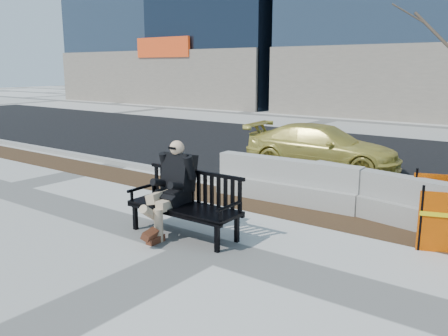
{
  "coord_description": "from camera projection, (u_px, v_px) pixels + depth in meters",
  "views": [
    {
      "loc": [
        4.44,
        -5.51,
        2.83
      ],
      "look_at": [
        -0.29,
        0.82,
        1.13
      ],
      "focal_mm": 37.86,
      "sensor_mm": 36.0,
      "label": 1
    }
  ],
  "objects": [
    {
      "name": "ground",
      "position": [
        208.0,
        248.0,
        7.51
      ],
      "size": [
        120.0,
        120.0,
        0.0
      ],
      "primitive_type": "plane",
      "color": "beige",
      "rests_on": "ground"
    },
    {
      "name": "mulch_strip",
      "position": [
        288.0,
        209.0,
        9.54
      ],
      "size": [
        40.0,
        1.2,
        0.02
      ],
      "primitive_type": "cube",
      "color": "#47301C",
      "rests_on": "ground"
    },
    {
      "name": "asphalt_street",
      "position": [
        388.0,
        161.0,
        14.39
      ],
      "size": [
        60.0,
        10.4,
        0.01
      ],
      "primitive_type": "cube",
      "color": "black",
      "rests_on": "ground"
    },
    {
      "name": "curb",
      "position": [
        310.0,
        197.0,
        10.27
      ],
      "size": [
        60.0,
        0.25,
        0.12
      ],
      "primitive_type": "cube",
      "color": "#9E9B93",
      "rests_on": "ground"
    },
    {
      "name": "bench",
      "position": [
        184.0,
        235.0,
        8.09
      ],
      "size": [
        2.09,
        0.78,
        1.11
      ],
      "primitive_type": null,
      "rotation": [
        0.0,
        0.0,
        0.02
      ],
      "color": "black",
      "rests_on": "ground"
    },
    {
      "name": "seated_man",
      "position": [
        174.0,
        231.0,
        8.29
      ],
      "size": [
        0.71,
        1.16,
        1.61
      ],
      "primitive_type": null,
      "rotation": [
        0.0,
        0.0,
        0.02
      ],
      "color": "black",
      "rests_on": "ground"
    },
    {
      "name": "sedan",
      "position": [
        321.0,
        169.0,
        13.33
      ],
      "size": [
        4.45,
        2.17,
        1.25
      ],
      "primitive_type": "imported",
      "rotation": [
        0.0,
        0.0,
        1.67
      ],
      "color": "gold",
      "rests_on": "ground"
    },
    {
      "name": "jersey_barrier_left",
      "position": [
        286.0,
        201.0,
        10.17
      ],
      "size": [
        3.25,
        0.8,
        0.92
      ],
      "primitive_type": null,
      "rotation": [
        0.0,
        0.0,
        0.05
      ],
      "color": "#A8A59D",
      "rests_on": "ground"
    },
    {
      "name": "jersey_barrier_right",
      "position": [
        381.0,
        218.0,
        9.0
      ],
      "size": [
        3.19,
        1.17,
        0.9
      ],
      "primitive_type": null,
      "rotation": [
        0.0,
        0.0,
        -0.18
      ],
      "color": "#99968F",
      "rests_on": "ground"
    }
  ]
}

